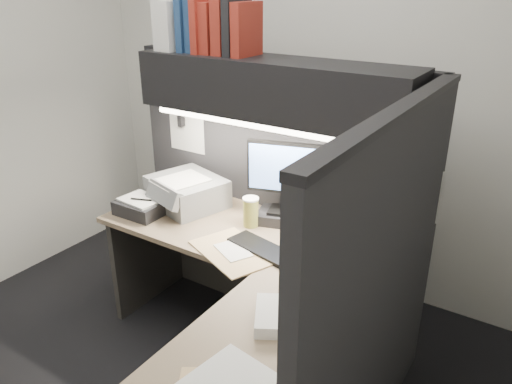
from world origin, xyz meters
TOP-DOWN VIEW (x-y plane):
  - wall_back at (0.00, 1.50)m, footprint 3.50×0.04m
  - partition_back at (0.03, 0.93)m, footprint 1.90×0.06m
  - partition_right at (0.98, 0.18)m, footprint 0.06×1.50m
  - desk at (0.43, -0.00)m, footprint 1.70×1.53m
  - overhead_shelf at (0.12, 0.75)m, footprint 1.55×0.34m
  - task_light_tube at (0.12, 0.61)m, footprint 1.32×0.04m
  - monitor at (0.22, 0.77)m, footprint 0.44×0.28m
  - keyboard at (0.29, 0.43)m, footprint 0.44×0.23m
  - mousepad at (0.63, 0.56)m, footprint 0.26×0.24m
  - mouse at (0.62, 0.55)m, footprint 0.09×0.13m
  - telephone at (0.80, 0.64)m, footprint 0.29×0.29m
  - coffee_cup at (0.07, 0.63)m, footprint 0.11×0.11m
  - printer at (-0.42, 0.66)m, footprint 0.52×0.48m
  - notebook_stack at (-0.57, 0.42)m, footprint 0.28×0.24m
  - open_folder at (0.16, 0.33)m, footprint 0.52×0.44m
  - paper_stack_a at (0.68, -0.00)m, footprint 0.36×0.35m
  - binder_row at (-0.29, 0.75)m, footprint 0.58×0.26m
  - pinned_papers at (0.42, 0.56)m, footprint 1.76×1.31m

SIDE VIEW (x-z plane):
  - desk at x=0.43m, z-range 0.08..0.81m
  - mousepad at x=0.63m, z-range 0.73..0.73m
  - open_folder at x=0.16m, z-range 0.73..0.74m
  - keyboard at x=0.29m, z-range 0.73..0.75m
  - mouse at x=0.62m, z-range 0.73..0.78m
  - paper_stack_a at x=0.68m, z-range 0.73..0.78m
  - notebook_stack at x=-0.57m, z-range 0.73..0.81m
  - telephone at x=0.80m, z-range 0.73..0.82m
  - partition_back at x=0.03m, z-range 0.00..1.60m
  - partition_right at x=0.98m, z-range 0.00..1.60m
  - coffee_cup at x=0.07m, z-range 0.73..0.89m
  - printer at x=-0.42m, z-range 0.73..0.90m
  - monitor at x=0.22m, z-range 0.68..1.16m
  - pinned_papers at x=0.42m, z-range 0.80..1.31m
  - task_light_tube at x=0.12m, z-range 1.31..1.35m
  - wall_back at x=0.00m, z-range 0.00..2.70m
  - overhead_shelf at x=0.12m, z-range 1.35..1.65m
  - binder_row at x=-0.29m, z-range 1.64..1.95m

